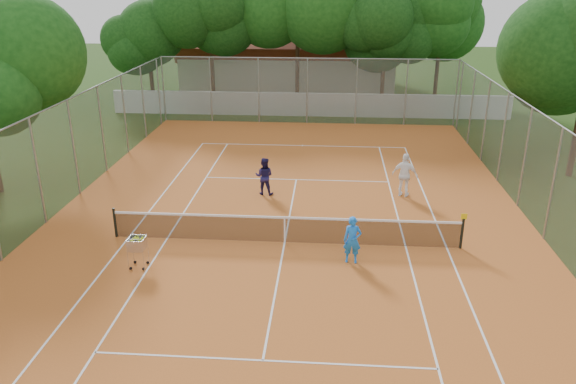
# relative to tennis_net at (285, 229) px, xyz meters

# --- Properties ---
(ground) EXTENTS (120.00, 120.00, 0.00)m
(ground) POSITION_rel_tennis_net_xyz_m (0.00, 0.00, -0.51)
(ground) COLOR #1B340E
(ground) RESTS_ON ground
(court_pad) EXTENTS (18.00, 34.00, 0.02)m
(court_pad) POSITION_rel_tennis_net_xyz_m (0.00, 0.00, -0.50)
(court_pad) COLOR #BA6124
(court_pad) RESTS_ON ground
(court_lines) EXTENTS (10.98, 23.78, 0.01)m
(court_lines) POSITION_rel_tennis_net_xyz_m (0.00, 0.00, -0.49)
(court_lines) COLOR white
(court_lines) RESTS_ON court_pad
(tennis_net) EXTENTS (11.88, 0.10, 0.98)m
(tennis_net) POSITION_rel_tennis_net_xyz_m (0.00, 0.00, 0.00)
(tennis_net) COLOR black
(tennis_net) RESTS_ON court_pad
(perimeter_fence) EXTENTS (18.00, 34.00, 4.00)m
(perimeter_fence) POSITION_rel_tennis_net_xyz_m (0.00, 0.00, 1.49)
(perimeter_fence) COLOR slate
(perimeter_fence) RESTS_ON ground
(boundary_wall) EXTENTS (26.00, 0.30, 1.50)m
(boundary_wall) POSITION_rel_tennis_net_xyz_m (0.00, 19.00, 0.24)
(boundary_wall) COLOR silver
(boundary_wall) RESTS_ON ground
(clubhouse) EXTENTS (16.40, 9.00, 4.40)m
(clubhouse) POSITION_rel_tennis_net_xyz_m (-2.00, 29.00, 1.69)
(clubhouse) COLOR beige
(clubhouse) RESTS_ON ground
(tropical_trees) EXTENTS (29.00, 19.00, 10.00)m
(tropical_trees) POSITION_rel_tennis_net_xyz_m (0.00, 22.00, 4.49)
(tropical_trees) COLOR black
(tropical_trees) RESTS_ON ground
(player_near) EXTENTS (0.59, 0.41, 1.54)m
(player_near) POSITION_rel_tennis_net_xyz_m (2.25, -1.25, 0.28)
(player_near) COLOR blue
(player_near) RESTS_ON court_pad
(player_far_left) EXTENTS (0.83, 0.68, 1.58)m
(player_far_left) POSITION_rel_tennis_net_xyz_m (-1.23, 4.54, 0.30)
(player_far_left) COLOR #1E194B
(player_far_left) RESTS_ON court_pad
(player_far_right) EXTENTS (1.16, 0.81, 1.83)m
(player_far_right) POSITION_rel_tennis_net_xyz_m (4.58, 4.74, 0.43)
(player_far_right) COLOR white
(player_far_right) RESTS_ON court_pad
(ball_hopper) EXTENTS (0.71, 0.71, 1.11)m
(ball_hopper) POSITION_rel_tennis_net_xyz_m (-4.42, -2.11, 0.06)
(ball_hopper) COLOR silver
(ball_hopper) RESTS_ON court_pad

